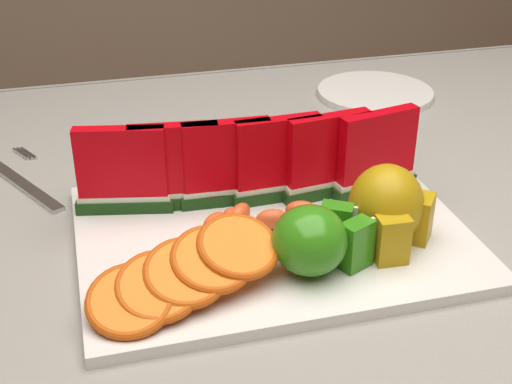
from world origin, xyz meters
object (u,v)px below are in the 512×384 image
apple_cluster (316,239)px  pear_cluster (388,208)px  fork (23,181)px  platter (272,235)px  side_plate (375,93)px

apple_cluster → pear_cluster: 0.09m
pear_cluster → fork: bearing=145.7°
apple_cluster → fork: (-0.28, 0.28, -0.04)m
apple_cluster → pear_cluster: size_ratio=1.01×
pear_cluster → fork: size_ratio=0.54×
pear_cluster → platter: bearing=156.0°
platter → apple_cluster: apple_cluster is taller
platter → fork: bearing=142.0°
pear_cluster → side_plate: size_ratio=0.45×
platter → pear_cluster: bearing=-24.0°
side_plate → fork: size_ratio=1.20×
platter → side_plate: (0.27, 0.36, -0.00)m
platter → side_plate: size_ratio=1.78×
apple_cluster → pear_cluster: bearing=18.7°
platter → side_plate: platter is taller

